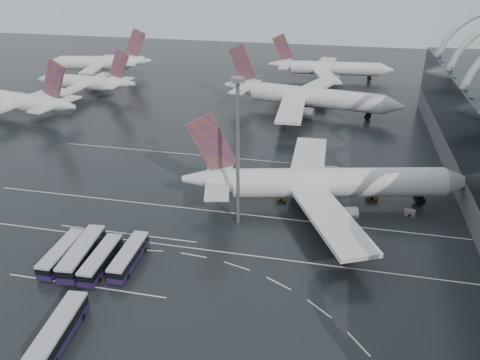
% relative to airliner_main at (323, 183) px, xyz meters
% --- Properties ---
extents(ground, '(420.00, 420.00, 0.00)m').
position_rel_airliner_main_xyz_m(ground, '(-12.10, -19.47, -5.22)').
color(ground, black).
rests_on(ground, ground).
extents(lane_marking_near, '(120.00, 0.25, 0.01)m').
position_rel_airliner_main_xyz_m(lane_marking_near, '(-12.10, -21.47, -5.21)').
color(lane_marking_near, silver).
rests_on(lane_marking_near, ground).
extents(lane_marking_mid, '(120.00, 0.25, 0.01)m').
position_rel_airliner_main_xyz_m(lane_marking_mid, '(-12.10, -7.47, -5.21)').
color(lane_marking_mid, silver).
rests_on(lane_marking_mid, ground).
extents(lane_marking_far, '(120.00, 0.25, 0.01)m').
position_rel_airliner_main_xyz_m(lane_marking_far, '(-12.10, 20.53, -5.21)').
color(lane_marking_far, silver).
rests_on(lane_marking_far, ground).
extents(bus_bay_line_south, '(28.00, 0.25, 0.01)m').
position_rel_airliner_main_xyz_m(bus_bay_line_south, '(-36.10, -35.47, -5.21)').
color(bus_bay_line_south, silver).
rests_on(bus_bay_line_south, ground).
extents(bus_bay_line_north, '(28.00, 0.25, 0.01)m').
position_rel_airliner_main_xyz_m(bus_bay_line_north, '(-36.10, -19.47, -5.21)').
color(bus_bay_line_north, silver).
rests_on(bus_bay_line_north, ground).
extents(airliner_main, '(61.05, 52.73, 20.84)m').
position_rel_airliner_main_xyz_m(airliner_main, '(0.00, 0.00, 0.00)').
color(airliner_main, white).
rests_on(airliner_main, ground).
extents(airliner_gate_b, '(60.93, 54.10, 21.19)m').
position_rel_airliner_main_xyz_m(airliner_gate_b, '(-9.22, 63.47, 0.09)').
color(airliner_gate_b, white).
rests_on(airliner_gate_b, ground).
extents(airliner_gate_c, '(51.92, 47.77, 18.49)m').
position_rel_airliner_main_xyz_m(airliner_gate_c, '(-4.22, 110.22, -0.59)').
color(airliner_gate_c, white).
rests_on(airliner_gate_c, ground).
extents(jet_remote_west, '(47.26, 38.24, 20.59)m').
position_rel_airliner_main_xyz_m(jet_remote_west, '(-99.15, 38.00, 0.10)').
color(jet_remote_west, white).
rests_on(jet_remote_west, ground).
extents(jet_remote_mid, '(41.20, 33.18, 17.96)m').
position_rel_airliner_main_xyz_m(jet_remote_mid, '(-91.18, 67.15, -0.58)').
color(jet_remote_mid, white).
rests_on(jet_remote_mid, ground).
extents(jet_remote_far, '(45.59, 36.88, 19.86)m').
position_rel_airliner_main_xyz_m(jet_remote_far, '(-100.99, 97.59, -0.09)').
color(jet_remote_far, white).
rests_on(jet_remote_far, ground).
extents(bus_row_near_a, '(3.17, 12.21, 2.99)m').
position_rel_airliner_main_xyz_m(bus_row_near_a, '(-43.27, -30.19, -3.58)').
color(bus_row_near_a, '#25143E').
rests_on(bus_row_near_a, ground).
extents(bus_row_near_b, '(4.31, 14.00, 3.39)m').
position_rel_airliner_main_xyz_m(bus_row_near_b, '(-39.65, -29.61, -3.35)').
color(bus_row_near_b, '#25143E').
rests_on(bus_row_near_b, ground).
extents(bus_row_near_c, '(3.24, 12.29, 3.00)m').
position_rel_airliner_main_xyz_m(bus_row_near_c, '(-35.73, -30.30, -3.57)').
color(bus_row_near_c, '#25143E').
rests_on(bus_row_near_c, ground).
extents(bus_row_near_d, '(3.16, 12.24, 3.00)m').
position_rel_airliner_main_xyz_m(bus_row_near_d, '(-31.42, -28.48, -3.57)').
color(bus_row_near_d, '#25143E').
rests_on(bus_row_near_d, ground).
extents(bus_row_far_b, '(4.21, 13.52, 3.27)m').
position_rel_airliner_main_xyz_m(bus_row_far_b, '(-33.45, -47.10, -3.42)').
color(bus_row_far_b, '#25143E').
rests_on(bus_row_far_b, ground).
extents(floodlight_mast, '(2.25, 2.25, 29.32)m').
position_rel_airliner_main_xyz_m(floodlight_mast, '(-16.07, -10.66, 13.22)').
color(floodlight_mast, gray).
rests_on(floodlight_mast, ground).
extents(gse_cart_belly_a, '(2.53, 1.49, 1.38)m').
position_rel_airliner_main_xyz_m(gse_cart_belly_a, '(10.68, 5.49, -4.53)').
color(gse_cart_belly_a, '#A87916').
rests_on(gse_cart_belly_a, ground).
extents(gse_cart_belly_b, '(2.24, 1.33, 1.22)m').
position_rel_airliner_main_xyz_m(gse_cart_belly_b, '(15.53, 13.79, -4.61)').
color(gse_cart_belly_b, slate).
rests_on(gse_cart_belly_b, ground).
extents(gse_cart_belly_c, '(2.00, 1.18, 1.09)m').
position_rel_airliner_main_xyz_m(gse_cart_belly_c, '(-8.71, 0.64, -4.67)').
color(gse_cart_belly_c, '#A87916').
rests_on(gse_cart_belly_c, ground).
extents(gse_cart_belly_d, '(2.11, 1.25, 1.15)m').
position_rel_airliner_main_xyz_m(gse_cart_belly_d, '(18.00, -0.44, -4.64)').
color(gse_cart_belly_d, slate).
rests_on(gse_cart_belly_d, ground).
extents(gse_cart_belly_e, '(2.14, 1.26, 1.17)m').
position_rel_airliner_main_xyz_m(gse_cart_belly_e, '(3.00, 14.51, -4.63)').
color(gse_cart_belly_e, '#A87916').
rests_on(gse_cart_belly_e, ground).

